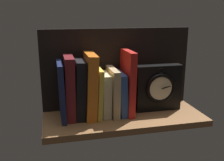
{
  "coord_description": "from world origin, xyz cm",
  "views": [
    {
      "loc": [
        -27.64,
        -95.4,
        41.33
      ],
      "look_at": [
        -4.32,
        3.4,
        14.14
      ],
      "focal_mm": 42.21,
      "sensor_mm": 36.0,
      "label": 1
    }
  ],
  "objects": [
    {
      "name": "book_red_requiem",
      "position": [
        2.17,
        3.4,
        12.96
      ],
      "size": [
        3.06,
        15.21,
        25.97
      ],
      "primitive_type": "cube",
      "rotation": [
        0.0,
        0.02,
        0.0
      ],
      "color": "red",
      "rests_on": "ground_plane"
    },
    {
      "name": "back_panel",
      "position": [
        0.0,
        12.0,
        17.05
      ],
      "size": [
        64.39,
        1.2,
        34.1
      ],
      "primitive_type": "cube",
      "color": "black",
      "rests_on": "ground_plane"
    },
    {
      "name": "book_orange_pandolfini",
      "position": [
        -13.28,
        3.4,
        12.62
      ],
      "size": [
        5.11,
        15.99,
        25.4
      ],
      "primitive_type": "cube",
      "rotation": [
        0.0,
        0.05,
        0.0
      ],
      "color": "orange",
      "rests_on": "ground_plane"
    },
    {
      "name": "book_black_skeptic",
      "position": [
        -17.37,
        3.4,
        11.46
      ],
      "size": [
        4.79,
        13.01,
        23.06
      ],
      "primitive_type": "cube",
      "rotation": [
        0.0,
        0.05,
        0.0
      ],
      "color": "black",
      "rests_on": "ground_plane"
    },
    {
      "name": "book_cream_twain",
      "position": [
        -7.29,
        3.4,
        8.59
      ],
      "size": [
        3.73,
        12.1,
        17.25
      ],
      "primitive_type": "cube",
      "rotation": [
        0.0,
        0.02,
        0.0
      ],
      "color": "beige",
      "rests_on": "ground_plane"
    },
    {
      "name": "book_tan_shortstories",
      "position": [
        -4.0,
        3.4,
        9.49
      ],
      "size": [
        2.77,
        15.36,
        19.0
      ],
      "primitive_type": "cube",
      "rotation": [
        0.0,
        0.01,
        0.0
      ],
      "color": "tan",
      "rests_on": "ground_plane"
    },
    {
      "name": "book_maroon_dawkins",
      "position": [
        -21.33,
        3.4,
        12.25
      ],
      "size": [
        3.95,
        13.38,
        24.56
      ],
      "primitive_type": "cube",
      "rotation": [
        0.0,
        0.02,
        0.0
      ],
      "color": "maroon",
      "rests_on": "ground_plane"
    },
    {
      "name": "ground_plane",
      "position": [
        0.0,
        0.0,
        -1.25
      ],
      "size": [
        64.39,
        25.19,
        2.5
      ],
      "primitive_type": "cube",
      "color": "brown"
    },
    {
      "name": "framed_clock",
      "position": [
        15.68,
        3.67,
        9.77
      ],
      "size": [
        19.4,
        6.71,
        19.4
      ],
      "color": "black",
      "rests_on": "ground_plane"
    },
    {
      "name": "book_navy_bierce",
      "position": [
        -24.39,
        3.4,
        11.18
      ],
      "size": [
        2.4,
        15.99,
        22.4
      ],
      "primitive_type": "cube",
      "rotation": [
        0.0,
        -0.02,
        0.0
      ],
      "color": "#192147",
      "rests_on": "ground_plane"
    },
    {
      "name": "book_yellow_seinlanguage",
      "position": [
        -10.15,
        3.4,
        9.75
      ],
      "size": [
        2.78,
        14.26,
        19.57
      ],
      "primitive_type": "cube",
      "rotation": [
        0.0,
        0.05,
        0.0
      ],
      "color": "gold",
      "rests_on": "ground_plane"
    },
    {
      "name": "book_blue_modern",
      "position": [
        -0.91,
        3.4,
        8.59
      ],
      "size": [
        3.69,
        13.56,
        17.29
      ],
      "primitive_type": "cube",
      "rotation": [
        0.0,
        -0.04,
        0.0
      ],
      "color": "#2D4C8E",
      "rests_on": "ground_plane"
    }
  ]
}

